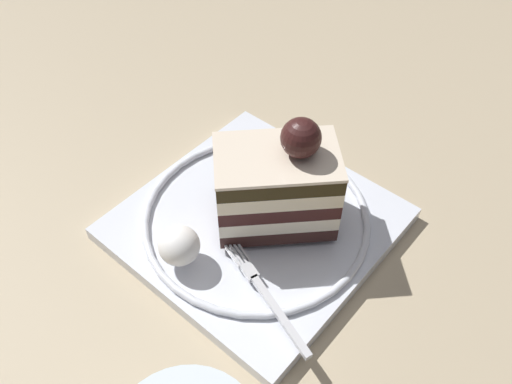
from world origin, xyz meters
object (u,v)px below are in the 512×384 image
object	(u,v)px
cake_slice	(279,184)
fork	(262,289)
whipped_cream_dollop	(179,246)
dessert_plate	(256,222)

from	to	relation	value
cake_slice	fork	bearing A→B (deg)	38.44
fork	whipped_cream_dollop	bearing A→B (deg)	-67.23
dessert_plate	whipped_cream_dollop	size ratio (longest dim) A/B	7.05
whipped_cream_dollop	fork	distance (m)	0.08
cake_slice	whipped_cream_dollop	bearing A→B (deg)	-12.30
cake_slice	fork	distance (m)	0.09
cake_slice	whipped_cream_dollop	world-z (taller)	cake_slice
dessert_plate	fork	world-z (taller)	fork
dessert_plate	cake_slice	world-z (taller)	cake_slice
dessert_plate	fork	xyz separation A→B (m)	(0.05, 0.06, 0.01)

